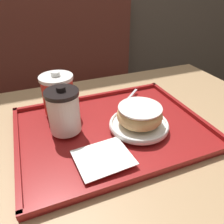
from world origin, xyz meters
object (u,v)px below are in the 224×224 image
Objects in this scene: coffee_cup_front at (64,111)px; spoon at (126,101)px; donut_chocolate_glazed at (140,115)px; coffee_cup_rear at (58,94)px.

spoon is at bearing 19.58° from coffee_cup_front.
coffee_cup_front reaches higher than donut_chocolate_glazed.
coffee_cup_front reaches higher than spoon.
coffee_cup_rear is at bearing 138.75° from donut_chocolate_glazed.
coffee_cup_rear is at bearing -49.81° from spoon.
coffee_cup_front is at bearing 162.38° from donut_chocolate_glazed.
coffee_cup_front is at bearing -92.22° from coffee_cup_rear.
donut_chocolate_glazed reaches higher than spoon.
spoon is at bearing 80.04° from donut_chocolate_glazed.
coffee_cup_rear is 1.03× the size of donut_chocolate_glazed.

